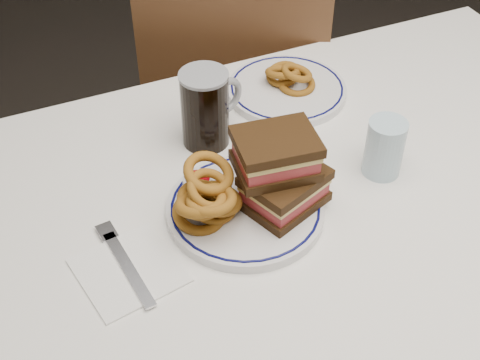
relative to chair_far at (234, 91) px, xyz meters
name	(u,v)px	position (x,y,z in m)	size (l,w,h in m)	color
dining_table	(326,228)	(-0.09, -0.64, 0.12)	(1.27, 0.87, 0.75)	white
chair_far	(234,91)	(0.00, 0.00, 0.00)	(0.58, 0.58, 0.96)	#432215
main_plate	(245,209)	(-0.26, -0.64, 0.24)	(0.26, 0.26, 0.02)	silver
reuben_sandwich	(280,171)	(-0.20, -0.65, 0.31)	(0.16, 0.14, 0.13)	black
onion_rings_main	(207,198)	(-0.32, -0.64, 0.29)	(0.12, 0.12, 0.12)	brown
ketchup_ramekin	(198,184)	(-0.31, -0.57, 0.26)	(0.05, 0.05, 0.03)	silver
beer_mug	(206,107)	(-0.24, -0.43, 0.30)	(0.13, 0.09, 0.15)	black
water_glass	(384,148)	(0.01, -0.64, 0.28)	(0.07, 0.07, 0.11)	#A9C9DA
far_plate	(287,90)	(-0.04, -0.36, 0.24)	(0.24, 0.24, 0.02)	silver
onion_rings_far	(290,76)	(-0.03, -0.35, 0.26)	(0.10, 0.10, 0.06)	brown
napkin_fork	(128,268)	(-0.47, -0.67, 0.23)	(0.17, 0.19, 0.01)	white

